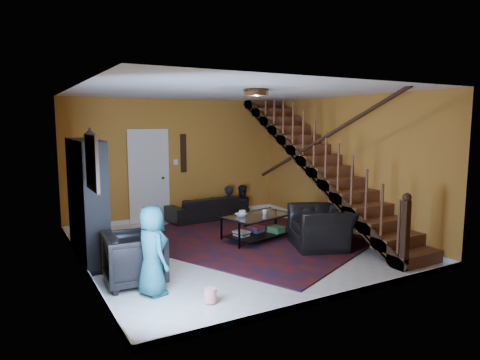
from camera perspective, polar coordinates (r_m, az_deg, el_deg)
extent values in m
plane|color=beige|center=(7.94, -0.99, -8.93)|extent=(5.50, 5.50, 0.00)
plane|color=#B87329|center=(10.15, -8.37, 2.69)|extent=(5.20, 0.00, 5.20)
plane|color=#B87329|center=(5.41, 12.88, -1.77)|extent=(5.20, 0.00, 5.20)
plane|color=#B87329|center=(6.84, -20.60, -0.13)|extent=(0.00, 5.50, 5.50)
plane|color=#B87329|center=(9.17, 13.48, 2.03)|extent=(0.00, 5.50, 5.50)
plane|color=white|center=(7.63, -1.03, 11.67)|extent=(5.50, 5.50, 0.00)
cube|color=silver|center=(10.35, -8.20, -4.78)|extent=(5.20, 0.02, 0.10)
cube|color=silver|center=(7.14, -20.00, -10.92)|extent=(0.02, 5.50, 0.10)
cube|color=#B87329|center=(8.86, 11.20, 1.38)|extent=(0.95, 4.92, 2.83)
cube|color=black|center=(8.57, 8.89, 1.76)|extent=(0.04, 5.02, 3.02)
cylinder|color=black|center=(8.55, 9.11, 4.77)|extent=(0.07, 4.20, 2.44)
cube|color=black|center=(7.04, 21.15, -7.00)|extent=(0.10, 0.10, 1.10)
cube|color=black|center=(7.51, -19.68, -2.51)|extent=(0.35, 1.80, 2.00)
cube|color=black|center=(7.64, -19.48, -6.95)|extent=(0.35, 1.72, 0.03)
cube|color=black|center=(7.49, -19.74, -1.30)|extent=(0.35, 1.72, 0.03)
cube|color=silver|center=(9.94, -12.04, 0.32)|extent=(0.82, 0.05, 2.05)
cube|color=maroon|center=(5.92, -19.15, 2.21)|extent=(0.04, 0.74, 0.74)
cube|color=black|center=(10.18, -7.55, 3.56)|extent=(0.14, 0.03, 0.90)
cylinder|color=#3F2814|center=(6.93, 2.15, 11.56)|extent=(0.40, 0.40, 0.10)
cube|color=#42100B|center=(8.54, 1.51, -7.66)|extent=(5.11, 5.37, 0.02)
imported|color=black|center=(10.11, -4.47, -3.74)|extent=(1.91, 0.86, 0.54)
imported|color=black|center=(6.29, -13.83, -10.13)|extent=(0.87, 0.85, 0.74)
imported|color=black|center=(7.99, 10.74, -6.22)|extent=(1.34, 1.42, 0.74)
imported|color=black|center=(10.43, -1.60, -4.04)|extent=(0.45, 0.31, 1.20)
imported|color=black|center=(10.60, 0.16, -3.86)|extent=(0.60, 0.48, 1.19)
imported|color=#18595D|center=(5.81, -11.66, -9.16)|extent=(0.47, 0.64, 1.21)
cube|color=black|center=(7.71, -0.10, -7.53)|extent=(0.04, 0.04, 0.49)
cube|color=black|center=(8.37, 7.50, -6.36)|extent=(0.04, 0.04, 0.49)
cube|color=black|center=(8.32, -2.49, -6.40)|extent=(0.04, 0.04, 0.49)
cube|color=black|center=(8.94, 4.77, -5.43)|extent=(0.04, 0.04, 0.49)
cube|color=black|center=(8.34, 2.52, -7.17)|extent=(1.40, 1.02, 0.02)
cube|color=silver|center=(8.26, 2.53, -4.74)|extent=(1.48, 1.10, 0.02)
imported|color=#999999|center=(8.16, 0.32, -4.44)|extent=(0.16, 0.16, 0.11)
imported|color=#999999|center=(8.32, 3.29, -4.30)|extent=(0.09, 0.09, 0.08)
imported|color=#999999|center=(8.14, 0.14, -4.66)|extent=(0.24, 0.24, 0.05)
imported|color=#999999|center=(6.91, -19.40, 5.80)|extent=(0.18, 0.18, 0.19)
cylinder|color=red|center=(5.59, -3.95, -15.07)|extent=(0.18, 0.18, 0.18)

